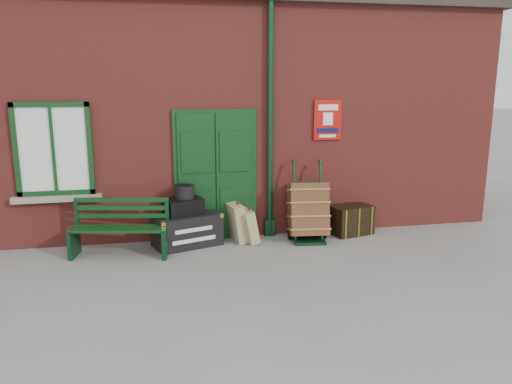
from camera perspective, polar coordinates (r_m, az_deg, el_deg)
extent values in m
plane|color=gray|center=(7.57, -0.88, -8.45)|extent=(80.00, 80.00, 0.00)
cube|color=maroon|center=(10.56, -4.42, 8.60)|extent=(10.00, 4.00, 4.00)
cube|color=#38302B|center=(10.64, -4.63, 20.24)|extent=(10.30, 4.30, 0.30)
cube|color=#0E3515|center=(8.63, -4.63, 1.70)|extent=(1.42, 0.12, 2.32)
cube|color=white|center=(8.63, -22.16, 4.53)|extent=(1.20, 0.08, 1.50)
cylinder|color=black|center=(8.63, 1.63, 7.78)|extent=(0.10, 0.10, 4.00)
cube|color=red|center=(8.96, 8.18, 8.15)|extent=(0.50, 0.03, 0.70)
cube|color=#0E3515|center=(8.13, -15.37, -4.07)|extent=(1.56, 0.68, 0.04)
cube|color=#0E3515|center=(8.26, -15.09, -1.76)|extent=(1.49, 0.32, 0.40)
cube|color=black|center=(8.41, -20.08, -5.46)|extent=(0.14, 0.46, 0.45)
cube|color=black|center=(8.04, -10.25, -5.68)|extent=(0.14, 0.46, 0.45)
cube|color=black|center=(8.49, -7.90, -4.30)|extent=(1.22, 0.92, 0.54)
cube|color=black|center=(8.38, -8.33, -1.65)|extent=(0.71, 0.61, 0.27)
cylinder|color=black|center=(8.36, -8.18, 0.04)|extent=(0.42, 0.42, 0.22)
cube|color=tan|center=(8.60, -2.13, -3.53)|extent=(0.36, 0.51, 0.67)
cube|color=tan|center=(8.55, -0.82, -3.94)|extent=(0.35, 0.46, 0.58)
cube|color=black|center=(8.68, 6.09, -5.59)|extent=(0.57, 0.44, 0.05)
cylinder|color=black|center=(8.64, 4.45, -1.09)|extent=(0.09, 0.38, 1.34)
cylinder|color=black|center=(8.72, 7.46, -1.02)|extent=(0.09, 0.38, 1.34)
cylinder|color=black|center=(8.80, 3.89, -4.61)|extent=(0.08, 0.26, 0.25)
cylinder|color=black|center=(8.90, 7.80, -4.49)|extent=(0.08, 0.26, 0.25)
cube|color=brown|center=(8.69, 5.97, -1.96)|extent=(0.74, 0.78, 0.99)
cube|color=black|center=(9.22, 10.78, -3.13)|extent=(0.82, 0.65, 0.53)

